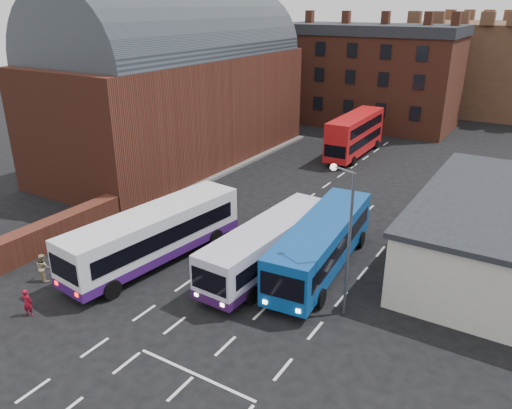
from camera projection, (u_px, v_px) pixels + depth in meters
The scene contains 12 objects.
ground at pixel (155, 305), 25.80m from camera, with size 180.00×180.00×0.00m, color black.
railway_station at pixel (177, 82), 47.05m from camera, with size 12.00×28.00×16.00m.
forecourt_wall at pixel (56, 232), 32.00m from camera, with size 1.20×10.00×1.80m, color #602B1E.
brick_terrace at pixel (365, 80), 62.99m from camera, with size 22.00×10.00×11.00m, color brown.
castle_keep at pixel (492, 66), 72.77m from camera, with size 22.00×22.00×12.00m, color brown.
bus_white_outbound at pixel (154, 232), 29.55m from camera, with size 4.10×12.16×3.25m.
bus_white_inbound at pixel (268, 243), 28.60m from camera, with size 3.09×10.82×2.92m.
bus_blue at pixel (322, 242), 28.54m from camera, with size 3.64×11.55×3.10m.
bus_red_double at pixel (355, 134), 50.34m from camera, with size 2.80×10.55×4.20m.
street_lamp at pixel (346, 230), 23.62m from camera, with size 1.45×0.72×7.57m.
pedestrian_red at pixel (27, 302), 24.74m from camera, with size 0.54×0.35×1.47m, color maroon.
pedestrian_beige at pixel (43, 267), 27.86m from camera, with size 0.79×0.62×1.63m, color tan.
Camera 1 is at (15.96, -15.97, 14.51)m, focal length 35.00 mm.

